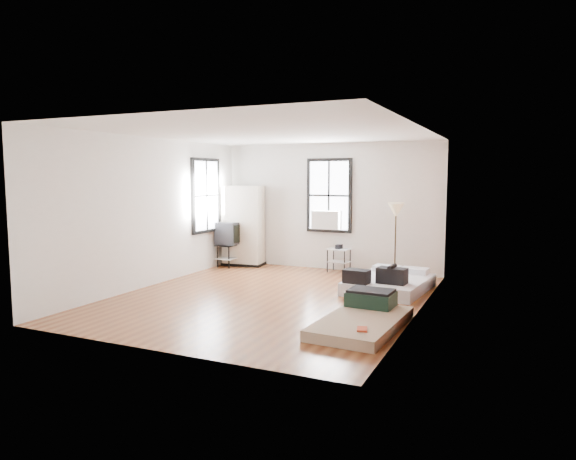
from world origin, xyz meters
The scene contains 8 objects.
ground centered at (0.00, 0.00, 0.00)m, with size 6.00×6.00×0.00m, color brown.
room_shell centered at (0.23, 0.36, 1.74)m, with size 5.02×6.02×2.80m.
mattress_main centered at (1.74, 1.34, 0.15)m, with size 1.42×1.83×0.56m.
mattress_bare centered at (1.94, -0.94, 0.12)m, with size 1.07×1.90×0.40m.
wardrobe centered at (-2.00, 2.65, 0.92)m, with size 1.00×0.66×1.85m.
side_table centered at (0.32, 2.72, 0.40)m, with size 0.49×0.41×0.60m.
floor_lamp centered at (1.56, 2.65, 1.31)m, with size 0.33×0.33×1.53m.
tv_stand centered at (-2.21, 2.40, 0.74)m, with size 0.52×0.73×1.03m.
Camera 1 is at (3.86, -7.76, 2.08)m, focal length 32.00 mm.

